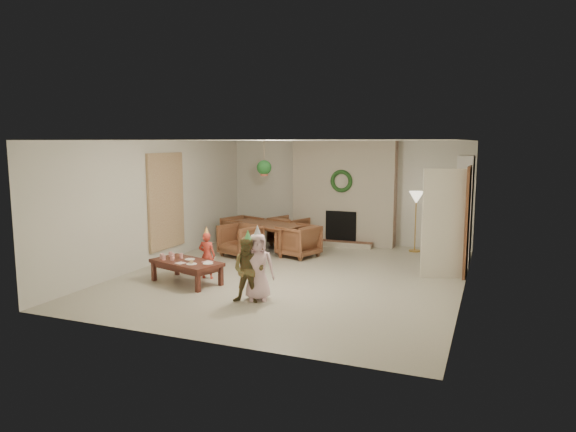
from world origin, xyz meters
The scene contains 56 objects.
floor centered at (0.00, 0.00, 0.00)m, with size 7.00×7.00×0.00m, color #B7B29E.
ceiling centered at (0.00, 0.00, 2.50)m, with size 7.00×7.00×0.00m, color white.
wall_back centered at (0.00, 3.50, 1.25)m, with size 7.00×7.00×0.00m, color silver.
wall_front centered at (0.00, -3.50, 1.25)m, with size 7.00×7.00×0.00m, color silver.
wall_left centered at (-3.00, 0.00, 1.25)m, with size 7.00×7.00×0.00m, color silver.
wall_right centered at (3.00, 0.00, 1.25)m, with size 7.00×7.00×0.00m, color silver.
fireplace_mass centered at (0.00, 3.30, 1.25)m, with size 2.50×0.40×2.50m, color #572217.
fireplace_hearth centered at (0.00, 2.95, 0.06)m, with size 1.60×0.30×0.12m, color #5C2A19.
fireplace_firebox centered at (0.00, 3.12, 0.45)m, with size 0.75×0.12×0.75m, color black.
fireplace_wreath centered at (0.00, 3.07, 1.55)m, with size 0.54×0.54×0.10m, color #184018.
floor_lamp_base centered at (1.77, 3.00, 0.01)m, with size 0.26×0.26×0.03m, color gold.
floor_lamp_post centered at (1.77, 3.00, 0.64)m, with size 0.03×0.03×1.24m, color gold.
floor_lamp_shade centered at (1.77, 3.00, 1.24)m, with size 0.33×0.33×0.27m, color beige.
bookshelf_carcass centered at (2.84, 2.30, 1.10)m, with size 0.30×1.00×2.20m, color white.
bookshelf_shelf_a centered at (2.82, 2.30, 0.45)m, with size 0.30×0.92×0.03m, color white.
bookshelf_shelf_b centered at (2.82, 2.30, 0.85)m, with size 0.30×0.92×0.03m, color white.
bookshelf_shelf_c centered at (2.82, 2.30, 1.25)m, with size 0.30×0.92×0.03m, color white.
bookshelf_shelf_d centered at (2.82, 2.30, 1.65)m, with size 0.30×0.92×0.03m, color white.
books_row_lower centered at (2.80, 2.15, 0.59)m, with size 0.20×0.40×0.24m, color #AF3820.
books_row_mid centered at (2.80, 2.35, 0.99)m, with size 0.20×0.44×0.24m, color #255488.
books_row_upper centered at (2.80, 2.20, 1.38)m, with size 0.20×0.36×0.22m, color #A68023.
door_frame centered at (2.96, 1.20, 1.02)m, with size 0.05×0.86×2.04m, color brown.
door_leaf centered at (2.58, 0.82, 1.00)m, with size 0.05×0.80×2.00m, color beige.
curtain_panel centered at (-2.96, 0.20, 1.25)m, with size 0.06×1.20×2.00m, color beige.
dining_table centered at (-1.43, 1.85, 0.32)m, with size 1.80×1.00×0.63m, color brown.
dining_chair_near centered at (-1.70, 1.11, 0.35)m, with size 0.75×0.77×0.70m, color brown.
dining_chair_far centered at (-1.15, 2.59, 0.35)m, with size 0.75×0.77×0.70m, color brown.
dining_chair_left centered at (-2.17, 2.12, 0.35)m, with size 0.75×0.77×0.70m, color brown.
dining_chair_right centered at (-0.50, 1.51, 0.35)m, with size 0.75×0.77×0.70m, color brown.
hanging_plant_cord centered at (-1.30, 1.50, 2.15)m, with size 0.01×0.01×0.70m, color tan.
hanging_plant_pot centered at (-1.30, 1.50, 1.80)m, with size 0.16×0.16×0.12m, color #AD4E38.
hanging_plant_foliage centered at (-1.30, 1.50, 1.92)m, with size 0.32×0.32×0.32m, color #194B1F.
coffee_table_top centered at (-1.58, -1.22, 0.37)m, with size 1.29×0.65×0.06m, color #53261B.
coffee_table_apron centered at (-1.58, -1.22, 0.30)m, with size 1.19×0.55×0.08m, color #53261B.
coffee_leg_fl centered at (-2.22, -1.31, 0.17)m, with size 0.07×0.07×0.34m, color #53261B.
coffee_leg_fr centered at (-1.09, -1.65, 0.17)m, with size 0.07×0.07×0.34m, color #53261B.
coffee_leg_bl centered at (-2.06, -0.80, 0.17)m, with size 0.07×0.07×0.34m, color #53261B.
coffee_leg_br centered at (-0.94, -1.14, 0.17)m, with size 0.07×0.07×0.34m, color #53261B.
cup_a centered at (-2.10, -1.22, 0.44)m, with size 0.07×0.07×0.09m, color white.
cup_b centered at (-2.04, -1.03, 0.44)m, with size 0.07×0.07×0.09m, color white.
cup_c centered at (-2.00, -1.31, 0.44)m, with size 0.07×0.07×0.09m, color white.
cup_d centered at (-1.94, -1.12, 0.44)m, with size 0.07×0.07×0.09m, color white.
cup_e centered at (-1.84, -1.27, 0.44)m, with size 0.07×0.07×0.09m, color white.
cup_f centered at (-1.78, -1.08, 0.44)m, with size 0.07×0.07×0.09m, color white.
plate_a centered at (-1.59, -1.10, 0.40)m, with size 0.18×0.18×0.01m, color white.
plate_b centered at (-1.37, -1.39, 0.40)m, with size 0.18×0.18×0.01m, color white.
plate_c centered at (-1.12, -1.26, 0.40)m, with size 0.18×0.18×0.01m, color white.
food_scoop centered at (-1.37, -1.39, 0.44)m, with size 0.07×0.07×0.07m, color tan.
napkin_left centered at (-1.58, -1.41, 0.40)m, with size 0.15×0.15×0.01m, color beige.
napkin_right centered at (-1.19, -1.15, 0.40)m, with size 0.15×0.15×0.01m, color beige.
child_red centered at (-1.41, -0.81, 0.43)m, with size 0.31×0.20×0.85m, color #BE3628.
party_hat_red centered at (-1.41, -0.81, 0.89)m, with size 0.12×0.12×0.16m, color #CDCD44.
child_plaid centered at (-0.07, -1.84, 0.51)m, with size 0.50×0.39×1.03m, color brown.
party_hat_plaid centered at (-0.07, -1.84, 1.07)m, with size 0.12×0.12×0.17m, color #4EB75E.
child_pink centered at (0.01, -1.66, 0.53)m, with size 0.52×0.34×1.07m, color beige.
party_hat_pink centered at (0.01, -1.66, 1.11)m, with size 0.14×0.14×0.19m, color silver.
Camera 1 is at (3.41, -8.89, 2.48)m, focal length 32.54 mm.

